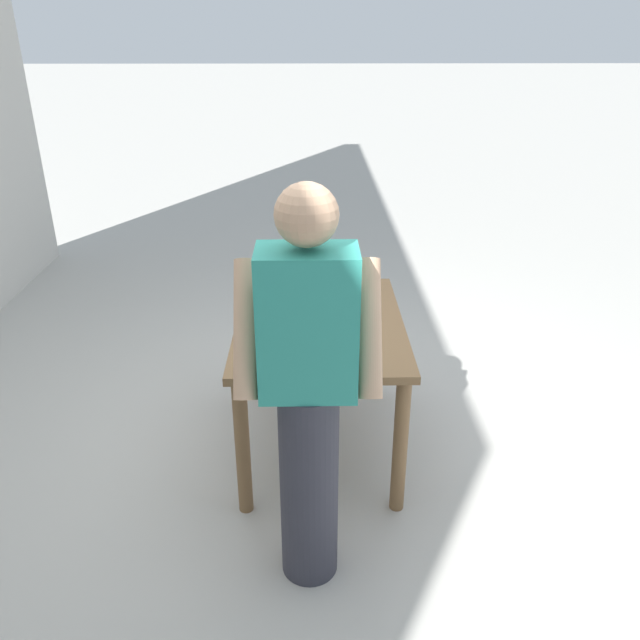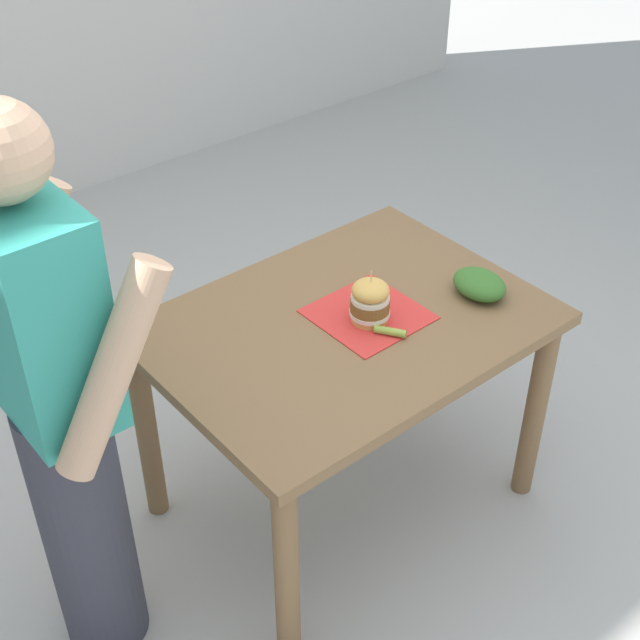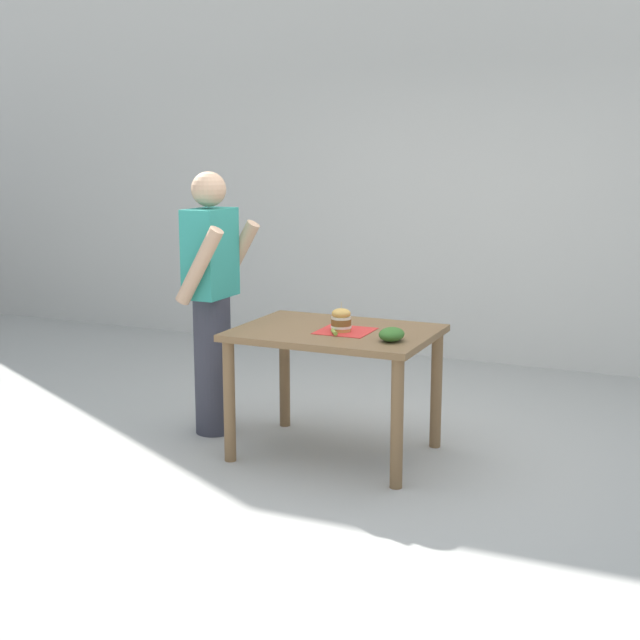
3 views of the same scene
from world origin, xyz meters
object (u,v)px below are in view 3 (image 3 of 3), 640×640
(sandwich, at_px, (341,320))
(parked_car_mid_block, at_px, (106,218))
(diner_across_table, at_px, (212,299))
(pickle_spear, at_px, (334,332))
(patio_table, at_px, (335,350))
(side_salad, at_px, (392,334))

(sandwich, xyz_separation_m, parked_car_mid_block, (6.48, 6.64, -0.12))
(diner_across_table, xyz_separation_m, parked_car_mid_block, (6.38, 5.70, -0.16))
(pickle_spear, relative_size, parked_car_mid_block, 0.02)
(patio_table, bearing_deg, diner_across_table, 86.23)
(sandwich, height_order, diner_across_table, diner_across_table)
(patio_table, xyz_separation_m, parked_car_mid_block, (6.44, 6.58, 0.07))
(pickle_spear, xyz_separation_m, diner_across_table, (0.20, 0.93, 0.10))
(side_salad, xyz_separation_m, diner_across_table, (0.22, 1.29, 0.07))
(sandwich, xyz_separation_m, side_salad, (-0.11, -0.35, -0.03))
(diner_across_table, height_order, parked_car_mid_block, diner_across_table)
(side_salad, bearing_deg, diner_across_table, 80.45)
(side_salad, bearing_deg, sandwich, 72.01)
(patio_table, height_order, side_salad, side_salad)
(pickle_spear, height_order, parked_car_mid_block, parked_car_mid_block)
(parked_car_mid_block, bearing_deg, sandwich, -134.32)
(side_salad, bearing_deg, patio_table, 68.78)
(sandwich, relative_size, pickle_spear, 1.84)
(diner_across_table, relative_size, parked_car_mid_block, 0.40)
(pickle_spear, xyz_separation_m, parked_car_mid_block, (6.58, 6.63, -0.07))
(diner_across_table, bearing_deg, parked_car_mid_block, 41.79)
(diner_across_table, bearing_deg, patio_table, -93.77)
(parked_car_mid_block, bearing_deg, pickle_spear, -134.75)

